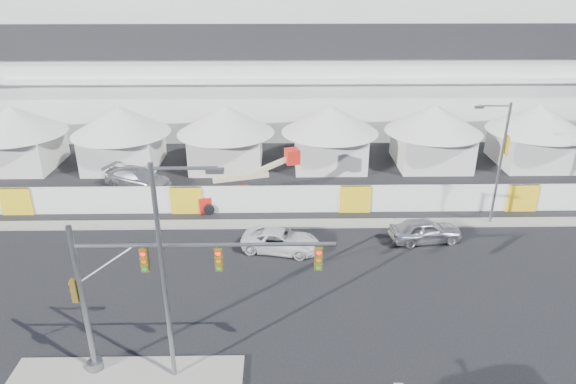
{
  "coord_description": "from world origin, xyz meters",
  "views": [
    {
      "loc": [
        0.68,
        -18.7,
        16.34
      ],
      "look_at": [
        1.15,
        10.0,
        3.56
      ],
      "focal_mm": 32.0,
      "sensor_mm": 36.0,
      "label": 1
    }
  ],
  "objects_px": {
    "lot_car_c": "(138,178)",
    "streetlight_median": "(169,263)",
    "boom_lift": "(234,193)",
    "sedan_silver": "(425,230)",
    "traffic_mast": "(139,292)",
    "pickup_curb": "(281,241)",
    "streetlight_curb": "(499,156)"
  },
  "relations": [
    {
      "from": "traffic_mast",
      "to": "lot_car_c",
      "type": "bearing_deg",
      "value": 105.16
    },
    {
      "from": "streetlight_curb",
      "to": "sedan_silver",
      "type": "bearing_deg",
      "value": -154.1
    },
    {
      "from": "traffic_mast",
      "to": "streetlight_curb",
      "type": "xyz_separation_m",
      "value": [
        20.04,
        13.71,
        0.76
      ]
    },
    {
      "from": "sedan_silver",
      "to": "boom_lift",
      "type": "relative_size",
      "value": 0.57
    },
    {
      "from": "sedan_silver",
      "to": "traffic_mast",
      "type": "height_order",
      "value": "traffic_mast"
    },
    {
      "from": "sedan_silver",
      "to": "streetlight_curb",
      "type": "bearing_deg",
      "value": -71.13
    },
    {
      "from": "sedan_silver",
      "to": "traffic_mast",
      "type": "bearing_deg",
      "value": 119.81
    },
    {
      "from": "sedan_silver",
      "to": "pickup_curb",
      "type": "distance_m",
      "value": 9.32
    },
    {
      "from": "streetlight_curb",
      "to": "boom_lift",
      "type": "height_order",
      "value": "streetlight_curb"
    },
    {
      "from": "streetlight_median",
      "to": "sedan_silver",
      "type": "bearing_deg",
      "value": 40.63
    },
    {
      "from": "streetlight_median",
      "to": "boom_lift",
      "type": "bearing_deg",
      "value": 86.71
    },
    {
      "from": "lot_car_c",
      "to": "streetlight_median",
      "type": "xyz_separation_m",
      "value": [
        6.94,
        -20.68,
        4.94
      ]
    },
    {
      "from": "traffic_mast",
      "to": "streetlight_curb",
      "type": "relative_size",
      "value": 1.26
    },
    {
      "from": "traffic_mast",
      "to": "streetlight_median",
      "type": "xyz_separation_m",
      "value": [
        1.44,
        -0.4,
        1.61
      ]
    },
    {
      "from": "traffic_mast",
      "to": "boom_lift",
      "type": "bearing_deg",
      "value": 81.74
    },
    {
      "from": "sedan_silver",
      "to": "streetlight_median",
      "type": "height_order",
      "value": "streetlight_median"
    },
    {
      "from": "boom_lift",
      "to": "pickup_curb",
      "type": "bearing_deg",
      "value": -78.27
    },
    {
      "from": "pickup_curb",
      "to": "lot_car_c",
      "type": "xyz_separation_m",
      "value": [
        -11.29,
        10.0,
        0.14
      ]
    },
    {
      "from": "lot_car_c",
      "to": "streetlight_median",
      "type": "height_order",
      "value": "streetlight_median"
    },
    {
      "from": "lot_car_c",
      "to": "streetlight_curb",
      "type": "bearing_deg",
      "value": -80.89
    },
    {
      "from": "pickup_curb",
      "to": "streetlight_curb",
      "type": "relative_size",
      "value": 0.57
    },
    {
      "from": "streetlight_curb",
      "to": "boom_lift",
      "type": "distance_m",
      "value": 18.28
    },
    {
      "from": "traffic_mast",
      "to": "sedan_silver",
      "type": "bearing_deg",
      "value": 36.85
    },
    {
      "from": "streetlight_median",
      "to": "boom_lift",
      "type": "distance_m",
      "value": 17.76
    },
    {
      "from": "streetlight_median",
      "to": "boom_lift",
      "type": "xyz_separation_m",
      "value": [
        0.98,
        17.1,
        -4.7
      ]
    },
    {
      "from": "sedan_silver",
      "to": "lot_car_c",
      "type": "height_order",
      "value": "lot_car_c"
    },
    {
      "from": "traffic_mast",
      "to": "streetlight_median",
      "type": "height_order",
      "value": "streetlight_median"
    },
    {
      "from": "streetlight_curb",
      "to": "traffic_mast",
      "type": "bearing_deg",
      "value": -145.63
    },
    {
      "from": "pickup_curb",
      "to": "boom_lift",
      "type": "bearing_deg",
      "value": 40.22
    },
    {
      "from": "sedan_silver",
      "to": "pickup_curb",
      "type": "bearing_deg",
      "value": 89.16
    },
    {
      "from": "pickup_curb",
      "to": "streetlight_curb",
      "type": "height_order",
      "value": "streetlight_curb"
    },
    {
      "from": "boom_lift",
      "to": "traffic_mast",
      "type": "bearing_deg",
      "value": -114.23
    }
  ]
}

